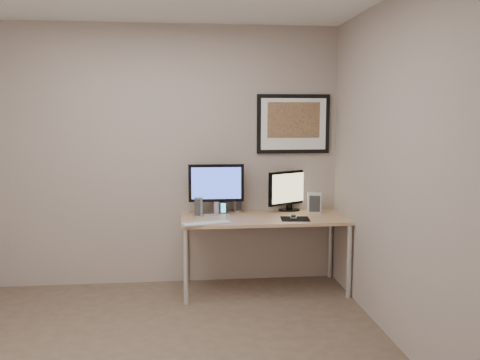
{
  "coord_description": "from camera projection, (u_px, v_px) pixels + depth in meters",
  "views": [
    {
      "loc": [
        0.25,
        -3.43,
        1.7
      ],
      "look_at": [
        0.74,
        1.1,
        1.13
      ],
      "focal_mm": 38.0,
      "sensor_mm": 36.0,
      "label": 1
    }
  ],
  "objects": [
    {
      "name": "monitor_tv",
      "position": [
        289.0,
        190.0,
        5.2
      ],
      "size": [
        0.47,
        0.29,
        0.42
      ],
      "rotation": [
        0.0,
        0.0,
        0.52
      ],
      "color": "black",
      "rests_on": "desk"
    },
    {
      "name": "mousepad",
      "position": [
        295.0,
        219.0,
        4.81
      ],
      "size": [
        0.29,
        0.27,
        0.0
      ],
      "primitive_type": "cube",
      "rotation": [
        0.0,
        0.0,
        -0.12
      ],
      "color": "black",
      "rests_on": "desk"
    },
    {
      "name": "floor",
      "position": [
        153.0,
        359.0,
        3.57
      ],
      "size": [
        3.6,
        3.6,
        0.0
      ],
      "primitive_type": "plane",
      "color": "brown",
      "rests_on": "ground"
    },
    {
      "name": "speaker_right",
      "position": [
        237.0,
        202.0,
        5.18
      ],
      "size": [
        0.1,
        0.1,
        0.2
      ],
      "primitive_type": "cylinder",
      "rotation": [
        0.0,
        0.0,
        0.22
      ],
      "color": "#BBBCC1",
      "rests_on": "desk"
    },
    {
      "name": "framed_art",
      "position": [
        293.0,
        124.0,
        5.17
      ],
      "size": [
        0.75,
        0.04,
        0.6
      ],
      "color": "black",
      "rests_on": "room"
    },
    {
      "name": "mouse",
      "position": [
        293.0,
        216.0,
        4.84
      ],
      "size": [
        0.08,
        0.11,
        0.03
      ],
      "primitive_type": "ellipsoid",
      "rotation": [
        0.0,
        0.0,
        -0.21
      ],
      "color": "black",
      "rests_on": "mousepad"
    },
    {
      "name": "desk",
      "position": [
        264.0,
        223.0,
        4.93
      ],
      "size": [
        1.6,
        0.7,
        0.73
      ],
      "color": "#A77450",
      "rests_on": "floor"
    },
    {
      "name": "room",
      "position": [
        152.0,
        124.0,
        3.81
      ],
      "size": [
        3.6,
        3.6,
        3.6
      ],
      "color": "white",
      "rests_on": "ground"
    },
    {
      "name": "monitor_large",
      "position": [
        216.0,
        187.0,
        5.02
      ],
      "size": [
        0.55,
        0.18,
        0.5
      ],
      "rotation": [
        0.0,
        0.0,
        -0.03
      ],
      "color": "#BBBCC1",
      "rests_on": "desk"
    },
    {
      "name": "speaker_left",
      "position": [
        199.0,
        207.0,
        4.92
      ],
      "size": [
        0.1,
        0.1,
        0.19
      ],
      "primitive_type": "cylinder",
      "rotation": [
        0.0,
        0.0,
        -0.32
      ],
      "color": "#BBBCC1",
      "rests_on": "desk"
    },
    {
      "name": "fan_unit",
      "position": [
        314.0,
        203.0,
        5.1
      ],
      "size": [
        0.15,
        0.12,
        0.21
      ],
      "primitive_type": "cube",
      "rotation": [
        0.0,
        0.0,
        -0.17
      ],
      "color": "silver",
      "rests_on": "desk"
    },
    {
      "name": "phone_dock",
      "position": [
        223.0,
        208.0,
        4.99
      ],
      "size": [
        0.08,
        0.08,
        0.13
      ],
      "primitive_type": "cube",
      "rotation": [
        0.0,
        0.0,
        -0.35
      ],
      "color": "black",
      "rests_on": "desk"
    },
    {
      "name": "keyboard",
      "position": [
        207.0,
        223.0,
        4.58
      ],
      "size": [
        0.47,
        0.23,
        0.02
      ],
      "primitive_type": "cube",
      "rotation": [
        0.0,
        0.0,
        0.25
      ],
      "color": "silver",
      "rests_on": "desk"
    }
  ]
}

